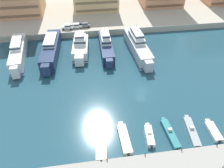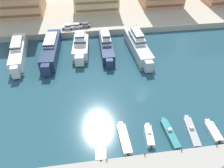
% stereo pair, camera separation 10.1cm
% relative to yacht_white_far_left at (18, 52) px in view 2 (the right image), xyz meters
% --- Properties ---
extents(ground_plane, '(400.00, 400.00, 0.00)m').
position_rel_yacht_white_far_left_xyz_m(ground_plane, '(33.97, -20.33, -2.33)').
color(ground_plane, '#234C5B').
extents(pier_dock, '(120.00, 6.32, 0.83)m').
position_rel_yacht_white_far_left_xyz_m(pier_dock, '(33.97, -41.95, -1.91)').
color(pier_dock, '#A8A399').
rests_on(pier_dock, ground).
extents(yacht_white_far_left, '(5.48, 21.48, 7.31)m').
position_rel_yacht_white_far_left_xyz_m(yacht_white_far_left, '(0.00, 0.00, 0.00)').
color(yacht_white_far_left, white).
rests_on(yacht_white_far_left, ground).
extents(yacht_navy_left, '(5.57, 23.09, 7.03)m').
position_rel_yacht_white_far_left_xyz_m(yacht_navy_left, '(9.78, 0.76, -0.11)').
color(yacht_navy_left, navy).
rests_on(yacht_navy_left, ground).
extents(yacht_white_mid_left, '(5.75, 15.35, 8.27)m').
position_rel_yacht_white_far_left_xyz_m(yacht_white_mid_left, '(19.06, 0.62, 0.04)').
color(yacht_white_mid_left, white).
rests_on(yacht_white_mid_left, ground).
extents(yacht_navy_center_left, '(4.02, 20.10, 8.12)m').
position_rel_yacht_white_far_left_xyz_m(yacht_navy_center_left, '(27.26, 0.71, -0.04)').
color(yacht_navy_center_left, navy).
rests_on(yacht_navy_center_left, ground).
extents(yacht_silver_center, '(5.47, 22.98, 8.48)m').
position_rel_yacht_white_far_left_xyz_m(yacht_silver_center, '(37.22, -1.40, 0.17)').
color(yacht_silver_center, silver).
rests_on(yacht_silver_center, ground).
extents(motorboat_cream_far_left, '(2.81, 8.71, 0.94)m').
position_rel_yacht_white_far_left_xyz_m(motorboat_cream_far_left, '(21.90, -34.86, -1.85)').
color(motorboat_cream_far_left, beige).
rests_on(motorboat_cream_far_left, ground).
extents(motorboat_cream_left, '(2.12, 8.28, 0.91)m').
position_rel_yacht_white_far_left_xyz_m(motorboat_cream_left, '(26.76, -34.36, -1.87)').
color(motorboat_cream_left, beige).
rests_on(motorboat_cream_left, ground).
extents(motorboat_white_mid_left, '(2.06, 6.03, 1.47)m').
position_rel_yacht_white_far_left_xyz_m(motorboat_white_mid_left, '(32.05, -34.49, -1.76)').
color(motorboat_white_mid_left, white).
rests_on(motorboat_white_mid_left, ground).
extents(motorboat_teal_center_left, '(2.03, 8.40, 1.53)m').
position_rel_yacht_white_far_left_xyz_m(motorboat_teal_center_left, '(36.58, -34.53, -1.83)').
color(motorboat_teal_center_left, teal).
rests_on(motorboat_teal_center_left, ground).
extents(motorboat_grey_center, '(2.54, 8.60, 1.31)m').
position_rel_yacht_white_far_left_xyz_m(motorboat_grey_center, '(41.42, -34.54, -1.94)').
color(motorboat_grey_center, '#9EA3A8').
rests_on(motorboat_grey_center, ground).
extents(motorboat_white_center_right, '(1.98, 6.09, 0.87)m').
position_rel_yacht_white_far_left_xyz_m(motorboat_white_center_right, '(45.96, -35.20, -1.90)').
color(motorboat_white_center_right, white).
rests_on(motorboat_white_center_right, ground).
extents(car_white_far_left, '(4.20, 2.13, 1.80)m').
position_rel_yacht_white_far_left_xyz_m(car_white_far_left, '(14.88, 13.96, 0.91)').
color(car_white_far_left, white).
rests_on(car_white_far_left, quay_promenade).
extents(car_white_left, '(4.11, 1.93, 1.80)m').
position_rel_yacht_white_far_left_xyz_m(car_white_left, '(18.00, 14.42, 0.91)').
color(car_white_left, white).
rests_on(car_white_left, quay_promenade).
extents(car_grey_mid_left, '(4.15, 2.02, 1.80)m').
position_rel_yacht_white_far_left_xyz_m(car_grey_mid_left, '(21.11, 14.80, 0.91)').
color(car_grey_mid_left, slate).
rests_on(car_grey_mid_left, quay_promenade).
extents(pedestrian_near_edge, '(0.45, 0.51, 1.64)m').
position_rel_yacht_white_far_left_xyz_m(pedestrian_near_edge, '(43.24, -43.59, -0.53)').
color(pedestrian_near_edge, '#282D3D').
rests_on(pedestrian_near_edge, pier_dock).
extents(bollard_west, '(0.20, 0.20, 0.61)m').
position_rel_yacht_white_far_left_xyz_m(bollard_west, '(22.57, -39.05, -1.17)').
color(bollard_west, '#2D2D33').
rests_on(bollard_west, pier_dock).
extents(bollard_west_mid, '(0.20, 0.20, 0.61)m').
position_rel_yacht_white_far_left_xyz_m(bollard_west_mid, '(29.91, -39.05, -1.17)').
color(bollard_west_mid, '#2D2D33').
rests_on(bollard_west_mid, pier_dock).
extents(bollard_east_mid, '(0.20, 0.20, 0.61)m').
position_rel_yacht_white_far_left_xyz_m(bollard_east_mid, '(37.24, -39.05, -1.17)').
color(bollard_east_mid, '#2D2D33').
rests_on(bollard_east_mid, pier_dock).
extents(bollard_east, '(0.20, 0.20, 0.61)m').
position_rel_yacht_white_far_left_xyz_m(bollard_east, '(44.57, -39.05, -1.17)').
color(bollard_east, '#2D2D33').
rests_on(bollard_east, pier_dock).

